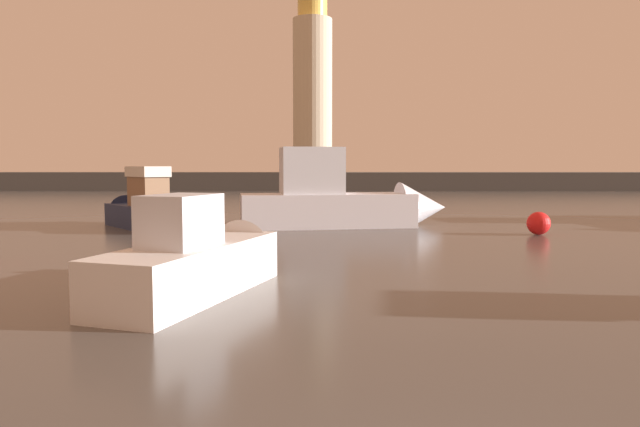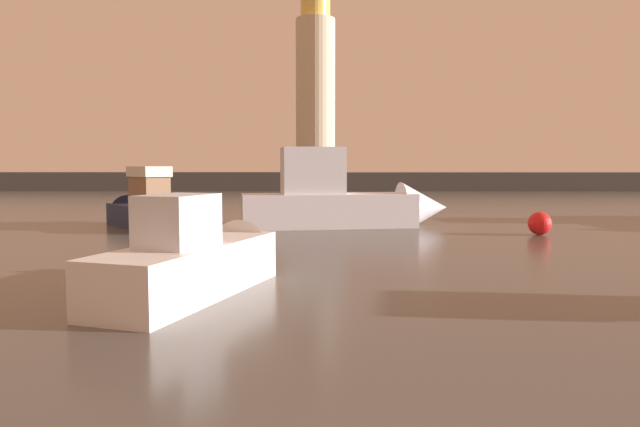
{
  "view_description": "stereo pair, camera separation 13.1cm",
  "coord_description": "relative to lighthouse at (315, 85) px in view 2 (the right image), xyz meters",
  "views": [
    {
      "loc": [
        -1.08,
        -2.51,
        2.55
      ],
      "look_at": [
        -1.2,
        15.87,
        1.05
      ],
      "focal_mm": 32.59,
      "sensor_mm": 36.0,
      "label": 1
    },
    {
      "loc": [
        -0.95,
        -2.51,
        2.55
      ],
      "look_at": [
        -1.2,
        15.87,
        1.05
      ],
      "focal_mm": 32.59,
      "sensor_mm": 36.0,
      "label": 2
    }
  ],
  "objects": [
    {
      "name": "ground_plane",
      "position": [
        2.25,
        -29.42,
        -11.05
      ],
      "size": [
        220.0,
        220.0,
        0.0
      ],
      "primitive_type": "plane",
      "color": "#4C4742"
    },
    {
      "name": "breakwater",
      "position": [
        2.25,
        -0.0,
        -10.1
      ],
      "size": [
        98.72,
        4.28,
        1.92
      ],
      "primitive_type": "cube",
      "color": "#423F3D",
      "rests_on": "ground_plane"
    },
    {
      "name": "lighthouse",
      "position": [
        0.0,
        0.0,
        0.0
      ],
      "size": [
        4.09,
        4.09,
        19.29
      ],
      "color": "beige",
      "rests_on": "breakwater"
    },
    {
      "name": "motorboat_1",
      "position": [
        2.16,
        -36.87,
        -9.98
      ],
      "size": [
        9.07,
        3.69,
        3.67
      ],
      "color": "silver",
      "rests_on": "ground_plane"
    },
    {
      "name": "motorboat_3",
      "position": [
        -6.61,
        -37.13,
        -10.27
      ],
      "size": [
        4.96,
        5.62,
        2.8
      ],
      "color": "#1E284C",
      "rests_on": "ground_plane"
    },
    {
      "name": "motorboat_5",
      "position": [
        -1.21,
        -49.49,
        -10.4
      ],
      "size": [
        3.29,
        6.22,
        2.19
      ],
      "color": "white",
      "rests_on": "ground_plane"
    },
    {
      "name": "mooring_buoy",
      "position": [
        9.18,
        -39.83,
        -10.62
      ],
      "size": [
        0.86,
        0.86,
        0.86
      ],
      "primitive_type": "sphere",
      "color": "red",
      "rests_on": "ground_plane"
    }
  ]
}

